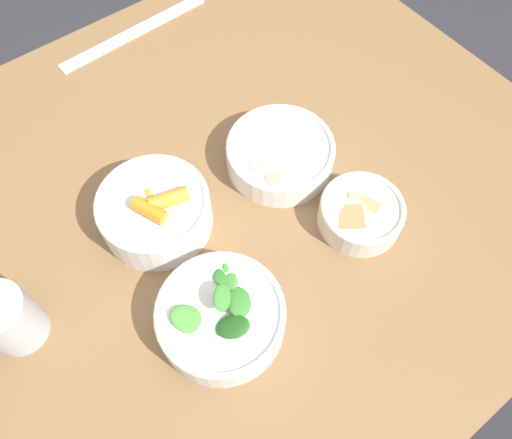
{
  "coord_description": "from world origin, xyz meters",
  "views": [
    {
      "loc": [
        -0.24,
        -0.38,
        1.46
      ],
      "look_at": [
        -0.01,
        -0.09,
        0.79
      ],
      "focal_mm": 35.0,
      "sensor_mm": 36.0,
      "label": 1
    }
  ],
  "objects_px": {
    "bowl_carrots": "(155,210)",
    "bowl_beans_hotdog": "(280,154)",
    "cup": "(8,319)",
    "bowl_cookies": "(361,213)",
    "ruler": "(134,32)",
    "bowl_greens": "(221,316)"
  },
  "relations": [
    {
      "from": "bowl_beans_hotdog",
      "to": "cup",
      "type": "relative_size",
      "value": 1.85
    },
    {
      "from": "bowl_carrots",
      "to": "bowl_beans_hotdog",
      "type": "height_order",
      "value": "bowl_carrots"
    },
    {
      "from": "bowl_beans_hotdog",
      "to": "bowl_cookies",
      "type": "bearing_deg",
      "value": -79.72
    },
    {
      "from": "bowl_greens",
      "to": "cup",
      "type": "relative_size",
      "value": 1.84
    },
    {
      "from": "bowl_beans_hotdog",
      "to": "cup",
      "type": "xyz_separation_m",
      "value": [
        -0.47,
        -0.01,
        0.02
      ]
    },
    {
      "from": "bowl_greens",
      "to": "ruler",
      "type": "distance_m",
      "value": 0.64
    },
    {
      "from": "bowl_cookies",
      "to": "bowl_carrots",
      "type": "bearing_deg",
      "value": 143.19
    },
    {
      "from": "bowl_carrots",
      "to": "cup",
      "type": "bearing_deg",
      "value": -172.63
    },
    {
      "from": "bowl_greens",
      "to": "ruler",
      "type": "bearing_deg",
      "value": 70.95
    },
    {
      "from": "bowl_carrots",
      "to": "bowl_cookies",
      "type": "height_order",
      "value": "bowl_carrots"
    },
    {
      "from": "bowl_carrots",
      "to": "bowl_cookies",
      "type": "bearing_deg",
      "value": -36.81
    },
    {
      "from": "bowl_carrots",
      "to": "ruler",
      "type": "distance_m",
      "value": 0.45
    },
    {
      "from": "bowl_greens",
      "to": "bowl_cookies",
      "type": "relative_size",
      "value": 1.36
    },
    {
      "from": "bowl_carrots",
      "to": "bowl_beans_hotdog",
      "type": "xyz_separation_m",
      "value": [
        0.22,
        -0.03,
        -0.01
      ]
    },
    {
      "from": "bowl_beans_hotdog",
      "to": "ruler",
      "type": "relative_size",
      "value": 0.54
    },
    {
      "from": "bowl_beans_hotdog",
      "to": "bowl_cookies",
      "type": "xyz_separation_m",
      "value": [
        0.03,
        -0.16,
        0.0
      ]
    },
    {
      "from": "bowl_cookies",
      "to": "cup",
      "type": "relative_size",
      "value": 1.36
    },
    {
      "from": "bowl_greens",
      "to": "ruler",
      "type": "height_order",
      "value": "bowl_greens"
    },
    {
      "from": "bowl_carrots",
      "to": "bowl_greens",
      "type": "distance_m",
      "value": 0.2
    },
    {
      "from": "bowl_beans_hotdog",
      "to": "ruler",
      "type": "height_order",
      "value": "bowl_beans_hotdog"
    },
    {
      "from": "ruler",
      "to": "bowl_beans_hotdog",
      "type": "bearing_deg",
      "value": -85.68
    },
    {
      "from": "bowl_beans_hotdog",
      "to": "cup",
      "type": "distance_m",
      "value": 0.47
    }
  ]
}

